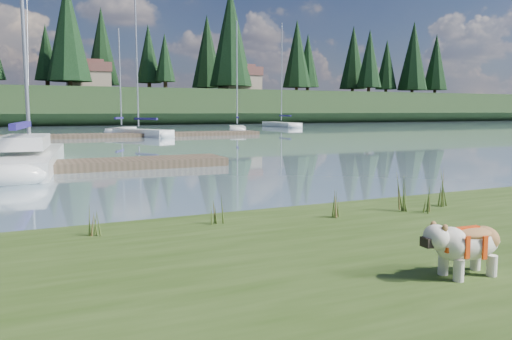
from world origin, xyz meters
name	(u,v)px	position (x,y,z in m)	size (l,w,h in m)	color
ground	(69,138)	(0.00, 30.00, 0.00)	(200.00, 200.00, 0.00)	#809CAC
bank	(393,333)	(0.00, -6.00, 0.17)	(60.00, 9.00, 0.35)	#344A1A
ridge	(47,107)	(0.00, 73.00, 2.50)	(200.00, 20.00, 5.00)	black
bulldog	(466,242)	(1.31, -5.54, 0.71)	(0.95, 0.44, 0.57)	silver
sailboat_main	(30,154)	(-2.70, 11.26, 0.42)	(3.06, 10.24, 14.38)	white
dock_far	(97,136)	(2.00, 30.00, 0.15)	(26.00, 2.20, 0.30)	#4C3D2C
sailboat_bg_2	(123,130)	(4.87, 35.31, 0.34)	(3.65, 5.76, 9.05)	white
sailboat_bg_3	(133,132)	(4.96, 31.25, 0.33)	(4.77, 7.36, 11.11)	white
sailboat_bg_4	(237,128)	(15.58, 35.28, 0.33)	(3.77, 7.03, 10.43)	white
sailboat_bg_5	(279,124)	(26.26, 47.33, 0.32)	(2.18, 9.13, 12.82)	white
weed_0	(215,210)	(-0.22, -2.21, 0.56)	(0.17, 0.14, 0.50)	#475B23
weed_1	(336,206)	(1.66, -2.61, 0.54)	(0.17, 0.14, 0.45)	#475B23
weed_2	(401,195)	(2.95, -2.63, 0.63)	(0.17, 0.14, 0.66)	#475B23
weed_3	(96,221)	(-1.94, -2.22, 0.55)	(0.17, 0.14, 0.49)	#475B23
weed_4	(429,201)	(3.30, -2.92, 0.55)	(0.17, 0.14, 0.47)	#475B23
weed_5	(443,191)	(3.92, -2.60, 0.63)	(0.17, 0.14, 0.66)	#475B23
mud_lip	(215,231)	(0.00, -1.60, 0.07)	(60.00, 0.50, 0.14)	#33281C
conifer_4	(68,30)	(3.00, 66.00, 13.09)	(6.16, 6.16, 15.10)	#382619
conifer_5	(149,54)	(15.00, 70.00, 10.83)	(3.96, 3.96, 10.35)	#382619
conifer_6	(231,36)	(28.00, 68.00, 13.99)	(7.04, 7.04, 17.00)	#382619
conifer_7	(297,54)	(42.00, 71.00, 12.19)	(5.28, 5.28, 13.20)	#382619
conifer_8	(369,59)	(55.00, 67.00, 11.51)	(4.62, 4.62, 11.77)	#382619
conifer_9	(413,56)	(68.00, 70.00, 12.87)	(5.94, 5.94, 14.62)	#382619
house_1	(88,75)	(6.00, 71.00, 7.31)	(6.30, 5.30, 4.65)	gray
house_2	(240,79)	(30.00, 69.00, 7.31)	(6.30, 5.30, 4.65)	gray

